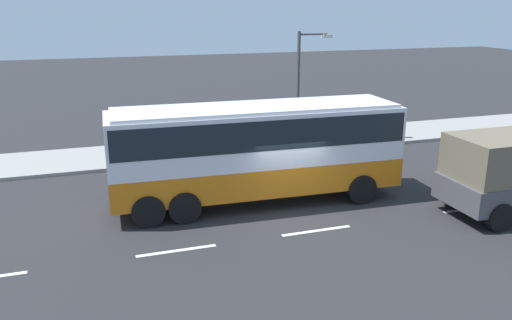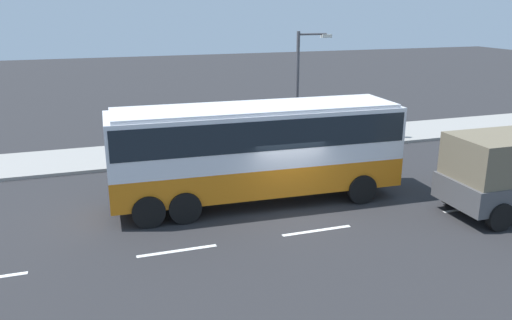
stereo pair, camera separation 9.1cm
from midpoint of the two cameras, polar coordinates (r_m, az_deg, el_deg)
ground_plane at (r=18.56m, az=3.85°, el=-5.70°), size 120.00×120.00×0.00m
sidewalk_curb at (r=26.47m, az=-3.27°, el=1.38°), size 80.00×4.00×0.15m
lane_centreline at (r=16.66m, az=2.38°, el=-8.39°), size 33.03×0.16×0.01m
coach_bus at (r=18.77m, az=0.21°, el=1.81°), size 10.63×3.10×3.62m
pedestrian_near_curb at (r=28.92m, az=15.22°, el=4.28°), size 0.32×0.32×1.69m
street_lamp at (r=25.32m, az=5.19°, el=8.57°), size 1.77×0.24×5.72m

